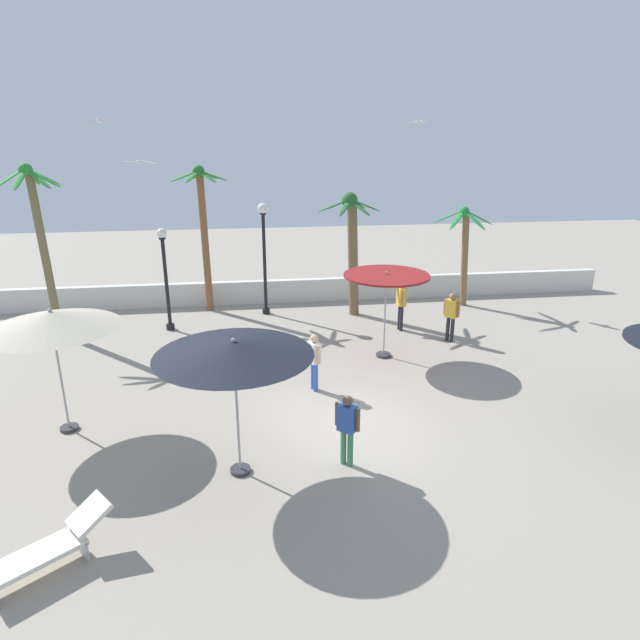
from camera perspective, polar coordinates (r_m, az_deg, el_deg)
name	(u,v)px	position (r m, az deg, el deg)	size (l,w,h in m)	color
ground_plane	(341,426)	(12.73, 2.17, -11.05)	(56.00, 56.00, 0.00)	#9E9384
boundary_wall	(298,290)	(21.69, -2.32, 3.10)	(25.20, 0.30, 0.90)	silver
patio_umbrella_0	(234,349)	(10.11, -9.00, -3.02)	(2.97, 2.97, 2.84)	#333338
patio_umbrella_1	(386,279)	(15.82, 6.96, 4.23)	(2.48, 2.48, 2.62)	#333338
patio_umbrella_3	(51,320)	(12.83, -26.27, -0.02)	(2.81, 2.81, 2.88)	#333338
palm_tree_0	(203,222)	(20.40, -12.13, 9.96)	(1.99, 1.95, 5.32)	brown
palm_tree_1	(352,240)	(19.59, 3.35, 8.31)	(2.27, 2.03, 4.45)	brown
palm_tree_2	(464,243)	(21.41, 14.84, 7.77)	(2.16, 2.31, 3.82)	brown
palm_tree_3	(39,230)	(19.41, -27.28, 8.33)	(2.04, 2.04, 5.52)	brown
lamp_post_0	(264,247)	(19.78, -5.86, 7.61)	(0.37, 0.37, 4.06)	black
lamp_post_1	(165,272)	(18.79, -15.85, 4.83)	(0.33, 0.33, 3.47)	black
lounge_chair_0	(51,546)	(9.89, -26.29, -20.40)	(1.81, 1.57, 0.83)	#B7B7BC
guest_0	(451,313)	(17.81, 13.56, 0.76)	(0.42, 0.44, 1.60)	#26262D
guest_1	(314,357)	(14.01, -0.59, -3.89)	(0.34, 0.54, 1.54)	#3359B2
guest_2	(347,424)	(10.98, 2.86, -10.78)	(0.45, 0.42, 1.54)	#3F8C59
guest_3	(401,300)	(18.50, 8.49, 2.05)	(0.28, 0.56, 1.73)	#26262D
seagull_0	(419,122)	(22.67, 10.29, 19.69)	(0.64, 0.87, 0.14)	white
seagull_1	(100,121)	(22.24, -22.01, 18.73)	(1.26, 0.44, 0.14)	white
seagull_2	(139,162)	(20.03, -18.37, 15.36)	(1.05, 0.38, 0.15)	white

